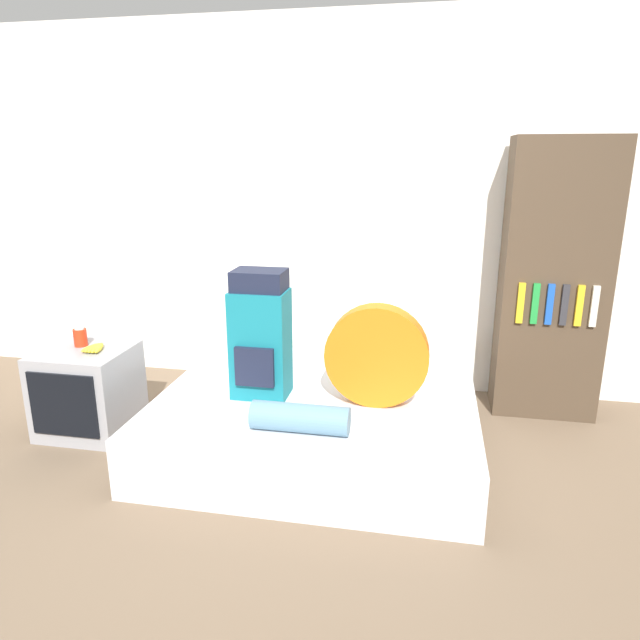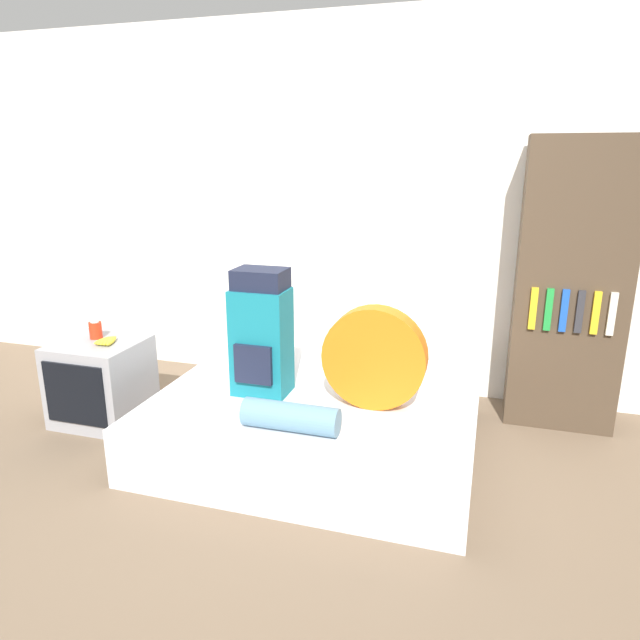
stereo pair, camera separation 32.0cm
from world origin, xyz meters
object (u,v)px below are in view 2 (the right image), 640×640
object	(u,v)px
tent_bag	(374,358)
canister	(96,330)
sleeping_roll	(291,417)
bookshelf	(571,287)
backpack	(261,334)
television	(101,381)

from	to	relation	value
tent_bag	canister	world-z (taller)	tent_bag
tent_bag	sleeping_roll	bearing A→B (deg)	-129.61
tent_bag	canister	bearing A→B (deg)	178.15
bookshelf	sleeping_roll	bearing A→B (deg)	-137.61
bookshelf	canister	bearing A→B (deg)	-164.60
backpack	television	bearing A→B (deg)	-179.44
backpack	canister	world-z (taller)	backpack
tent_bag	television	bearing A→B (deg)	-179.70
sleeping_roll	backpack	bearing A→B (deg)	128.00
backpack	canister	xyz separation A→B (m)	(-1.18, 0.06, -0.09)
canister	backpack	bearing A→B (deg)	-2.81
television	canister	bearing A→B (deg)	128.89
television	canister	world-z (taller)	canister
tent_bag	bookshelf	xyz separation A→B (m)	(1.05, 0.86, 0.28)
tent_bag	canister	size ratio (longest dim) A/B	4.57
sleeping_roll	tent_bag	bearing A→B (deg)	50.39
television	canister	size ratio (longest dim) A/B	4.29
tent_bag	canister	xyz separation A→B (m)	(-1.84, 0.06, -0.02)
backpack	television	distance (m)	1.20
television	bookshelf	size ratio (longest dim) A/B	0.30
tent_bag	television	size ratio (longest dim) A/B	1.06
sleeping_roll	bookshelf	xyz separation A→B (m)	(1.39, 1.27, 0.49)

